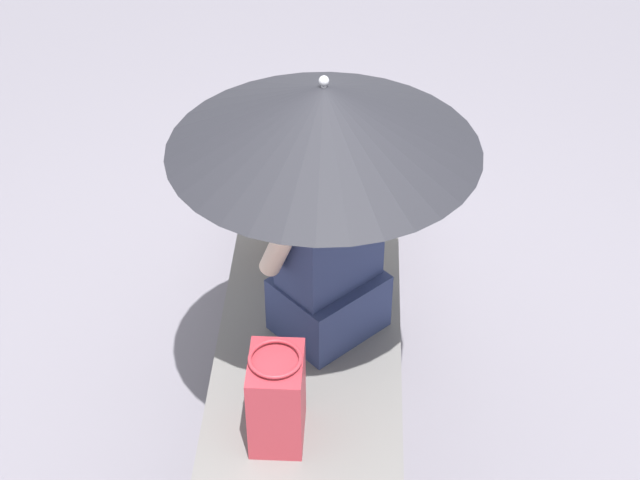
{
  "coord_description": "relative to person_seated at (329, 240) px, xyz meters",
  "views": [
    {
      "loc": [
        -2.61,
        -0.16,
        2.83
      ],
      "look_at": [
        -0.04,
        -0.03,
        0.8
      ],
      "focal_mm": 54.95,
      "sensor_mm": 36.0,
      "label": 1
    }
  ],
  "objects": [
    {
      "name": "shoulder_bag_spare",
      "position": [
        -0.5,
        0.14,
        -0.22
      ],
      "size": [
        0.21,
        0.16,
        0.34
      ],
      "color": "#B2333D",
      "rests_on": "stone_bench"
    },
    {
      "name": "handbag_black",
      "position": [
        0.95,
        0.09,
        -0.24
      ],
      "size": [
        0.3,
        0.22,
        0.31
      ],
      "color": "black",
      "rests_on": "stone_bench"
    },
    {
      "name": "parasol",
      "position": [
        -0.07,
        0.02,
        0.51
      ],
      "size": [
        0.95,
        0.95,
        1.03
      ],
      "color": "#B7B7BC",
      "rests_on": "stone_bench"
    },
    {
      "name": "person_seated",
      "position": [
        0.0,
        0.0,
        0.0
      ],
      "size": [
        0.47,
        0.47,
        0.9
      ],
      "color": "navy",
      "rests_on": "stone_bench"
    },
    {
      "name": "tote_bag_canvas",
      "position": [
        0.43,
        0.13,
        -0.21
      ],
      "size": [
        0.25,
        0.18,
        0.36
      ],
      "color": "brown",
      "rests_on": "stone_bench"
    },
    {
      "name": "ground_plane",
      "position": [
        0.09,
        0.06,
        -0.84
      ],
      "size": [
        14.0,
        14.0,
        0.0
      ],
      "primitive_type": "plane",
      "color": "slate"
    },
    {
      "name": "stone_bench",
      "position": [
        0.09,
        0.06,
        -0.61
      ],
      "size": [
        2.31,
        0.64,
        0.45
      ],
      "primitive_type": "cube",
      "color": "slate",
      "rests_on": "ground"
    }
  ]
}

